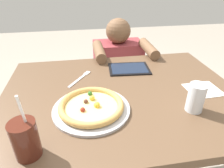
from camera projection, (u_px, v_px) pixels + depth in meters
name	position (u px, v px, depth m)	size (l,w,h in m)	color
dining_table	(121.00, 110.00, 1.06)	(1.17, 0.88, 0.75)	brown
pizza_near	(91.00, 107.00, 0.86)	(0.33, 0.33, 0.04)	#B7B7BC
drink_cup_colored	(25.00, 139.00, 0.63)	(0.08, 0.08, 0.23)	#4C1E14
water_cup_clear	(196.00, 97.00, 0.84)	(0.07, 0.07, 0.13)	silver
paper_napkin	(203.00, 90.00, 1.01)	(0.16, 0.14, 0.00)	white
fork	(80.00, 78.00, 1.12)	(0.13, 0.18, 0.00)	silver
tablet	(129.00, 69.00, 1.21)	(0.25, 0.19, 0.01)	black
diner_seated	(118.00, 80.00, 1.77)	(0.42, 0.53, 0.95)	#333847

